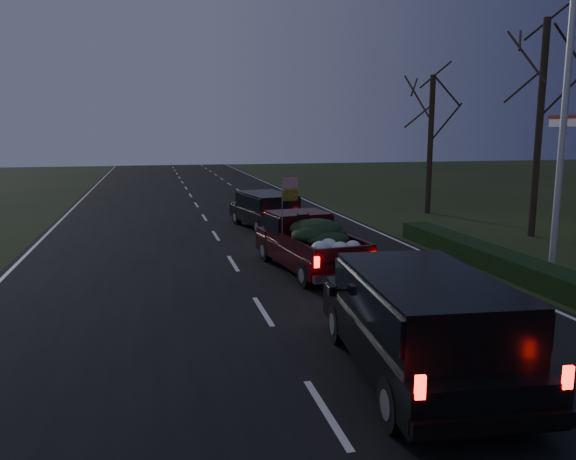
{
  "coord_description": "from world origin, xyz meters",
  "views": [
    {
      "loc": [
        -2.41,
        -12.5,
        4.21
      ],
      "look_at": [
        1.47,
        3.53,
        1.3
      ],
      "focal_mm": 35.0,
      "sensor_mm": 36.0,
      "label": 1
    }
  ],
  "objects": [
    {
      "name": "ground",
      "position": [
        0.0,
        0.0,
        0.0
      ],
      "size": [
        120.0,
        120.0,
        0.0
      ],
      "primitive_type": "plane",
      "color": "black",
      "rests_on": "ground"
    },
    {
      "name": "bare_tree_far",
      "position": [
        11.5,
        14.0,
        5.23
      ],
      "size": [
        3.6,
        3.6,
        7.0
      ],
      "color": "black",
      "rests_on": "ground"
    },
    {
      "name": "road_asphalt",
      "position": [
        0.0,
        0.0,
        0.01
      ],
      "size": [
        14.0,
        120.0,
        0.02
      ],
      "primitive_type": "cube",
      "color": "black",
      "rests_on": "ground"
    },
    {
      "name": "bare_tree_mid",
      "position": [
        12.5,
        7.0,
        6.35
      ],
      "size": [
        3.6,
        3.6,
        8.5
      ],
      "color": "black",
      "rests_on": "ground"
    },
    {
      "name": "lead_suv",
      "position": [
        2.35,
        11.3,
        0.96
      ],
      "size": [
        2.58,
        4.67,
        1.27
      ],
      "rotation": [
        0.0,
        0.0,
        0.17
      ],
      "color": "black",
      "rests_on": "ground"
    },
    {
      "name": "light_pole",
      "position": [
        9.5,
        2.0,
        5.48
      ],
      "size": [
        0.5,
        0.9,
        9.16
      ],
      "color": "silver",
      "rests_on": "ground"
    },
    {
      "name": "hedge_row",
      "position": [
        7.8,
        3.0,
        0.3
      ],
      "size": [
        1.0,
        10.0,
        0.6
      ],
      "primitive_type": "cube",
      "color": "black",
      "rests_on": "ground"
    },
    {
      "name": "rear_suv",
      "position": [
        1.91,
        -4.23,
        1.15
      ],
      "size": [
        2.68,
        5.46,
        1.52
      ],
      "rotation": [
        0.0,
        0.0,
        -0.09
      ],
      "color": "black",
      "rests_on": "ground"
    },
    {
      "name": "pickup_truck",
      "position": [
        2.13,
        3.6,
        0.96
      ],
      "size": [
        2.45,
        5.09,
        2.57
      ],
      "rotation": [
        0.0,
        0.0,
        0.12
      ],
      "color": "#34070B",
      "rests_on": "ground"
    }
  ]
}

